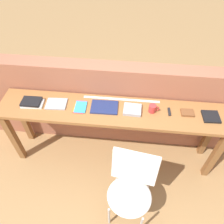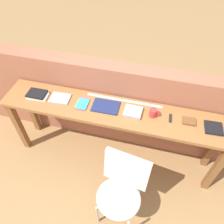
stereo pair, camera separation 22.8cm
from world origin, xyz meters
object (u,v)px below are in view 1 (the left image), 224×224
Objects in this scene: chair_white_moulded at (131,186)px; pamphlet_pile_colourful at (80,107)px; leather_journal_brown at (187,113)px; book_open_centre at (104,107)px; book_stack_leftmost at (32,103)px; mug at (153,108)px; book_repair_rightmost at (211,117)px; magazine_cycling at (56,104)px; multitool_folded at (169,112)px.

chair_white_moulded is 4.82× the size of pamphlet_pile_colourful.
leather_journal_brown reaches higher than chair_white_moulded.
book_open_centre is (-0.34, 0.69, 0.36)m from chair_white_moulded.
book_stack_leftmost is at bearing -179.51° from pamphlet_pile_colourful.
book_stack_leftmost is (-1.13, 0.66, 0.38)m from chair_white_moulded.
mug is at bearing 179.29° from leather_journal_brown.
book_repair_rightmost is at bearing 0.20° from book_stack_leftmost.
book_open_centre is (0.53, 0.01, 0.00)m from magazine_cycling.
mug is (0.78, 0.02, 0.04)m from pamphlet_pile_colourful.
book_stack_leftmost reaches higher than magazine_cycling.
leather_journal_brown is (0.53, 0.70, 0.37)m from chair_white_moulded.
pamphlet_pile_colourful is (-0.61, 0.67, 0.36)m from chair_white_moulded.
book_repair_rightmost is at bearing 40.91° from chair_white_moulded.
mug is 1.00× the size of multitool_folded.
leather_journal_brown is at bearing 169.99° from book_repair_rightmost.
multitool_folded is (0.35, 0.70, 0.36)m from chair_white_moulded.
magazine_cycling reaches higher than pamphlet_pile_colourful.
chair_white_moulded is 3.75× the size of book_stack_leftmost.
mug is 0.60m from book_repair_rightmost.
book_repair_rightmost is at bearing -3.80° from multitool_folded.
mug is at bearing 1.82° from pamphlet_pile_colourful.
pamphlet_pile_colourful is 1.68× the size of mug.
book_open_centre is at bearing 176.02° from book_repair_rightmost.
multitool_folded is at bearing 173.45° from book_repair_rightmost.
mug reaches higher than book_stack_leftmost.
magazine_cycling is at bearing -179.75° from mug.
book_stack_leftmost reaches higher than pamphlet_pile_colourful.
pamphlet_pile_colourful is at bearing 132.31° from chair_white_moulded.
leather_journal_brown reaches higher than magazine_cycling.
chair_white_moulded is at bearing -141.84° from book_repair_rightmost.
book_stack_leftmost reaches higher than book_repair_rightmost.
book_open_centre is at bearing -2.63° from magazine_cycling.
book_stack_leftmost is at bearing -178.72° from mug.
magazine_cycling is 0.53m from book_open_centre.
chair_white_moulded is 4.05× the size of magazine_cycling.
pamphlet_pile_colourful is 1.38m from book_repair_rightmost.
magazine_cycling is at bearing 178.57° from leather_journal_brown.
leather_journal_brown is (1.67, 0.04, -0.01)m from book_stack_leftmost.
magazine_cycling is (-0.87, 0.69, 0.36)m from chair_white_moulded.
book_open_centre is 2.62× the size of mug.
book_repair_rightmost reaches higher than chair_white_moulded.
magazine_cycling is 1.04m from mug.
mug is 0.85× the size of leather_journal_brown.
leather_journal_brown is (0.19, 0.00, 0.00)m from multitool_folded.
book_open_centre reaches higher than pamphlet_pile_colourful.
magazine_cycling is at bearing 175.65° from pamphlet_pile_colourful.
book_stack_leftmost is 0.82× the size of book_open_centre.
mug is at bearing -3.05° from magazine_cycling.
chair_white_moulded is 1.08m from book_repair_rightmost.
book_stack_leftmost is 2.16× the size of multitool_folded.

